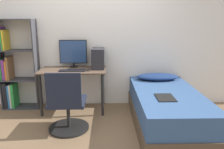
{
  "coord_description": "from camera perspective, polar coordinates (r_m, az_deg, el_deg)",
  "views": [
    {
      "loc": [
        0.24,
        -2.65,
        1.57
      ],
      "look_at": [
        0.32,
        0.63,
        0.75
      ],
      "focal_mm": 35.0,
      "sensor_mm": 36.0,
      "label": 1
    }
  ],
  "objects": [
    {
      "name": "wall_back",
      "position": [
        4.03,
        -4.9,
        9.42
      ],
      "size": [
        8.0,
        0.05,
        2.5
      ],
      "color": "silver",
      "rests_on": "ground_plane"
    },
    {
      "name": "keyboard",
      "position": [
        3.7,
        -10.33,
        1.06
      ],
      "size": [
        0.43,
        0.13,
        0.02
      ],
      "color": "black",
      "rests_on": "desk"
    },
    {
      "name": "desk",
      "position": [
        3.84,
        -10.13,
        -0.32
      ],
      "size": [
        1.12,
        0.6,
        0.74
      ],
      "color": "brown",
      "rests_on": "ground_plane"
    },
    {
      "name": "monitor",
      "position": [
        3.97,
        -10.1,
        5.63
      ],
      "size": [
        0.49,
        0.16,
        0.49
      ],
      "color": "black",
      "rests_on": "desk"
    },
    {
      "name": "office_chair",
      "position": [
        3.21,
        -11.61,
        -8.8
      ],
      "size": [
        0.59,
        0.59,
        0.91
      ],
      "color": "black",
      "rests_on": "ground_plane"
    },
    {
      "name": "magazine",
      "position": [
        3.07,
        13.75,
        -5.87
      ],
      "size": [
        0.24,
        0.32,
        0.01
      ],
      "color": "black",
      "rests_on": "bed"
    },
    {
      "name": "pillow",
      "position": [
        3.95,
        11.8,
        -0.57
      ],
      "size": [
        0.73,
        0.36,
        0.11
      ],
      "color": "navy",
      "rests_on": "bed"
    },
    {
      "name": "bookshelf",
      "position": [
        4.27,
        -24.57,
        1.09
      ],
      "size": [
        0.65,
        0.3,
        1.59
      ],
      "color": "#38383D",
      "rests_on": "ground_plane"
    },
    {
      "name": "ground_plane",
      "position": [
        3.09,
        -5.95,
        -16.57
      ],
      "size": [
        14.0,
        14.0,
        0.0
      ],
      "primitive_type": "plane",
      "color": "brown"
    },
    {
      "name": "pc_tower",
      "position": [
        3.83,
        -3.67,
        4.24
      ],
      "size": [
        0.22,
        0.37,
        0.35
      ],
      "color": "#232328",
      "rests_on": "desk"
    },
    {
      "name": "bed",
      "position": [
        3.44,
        14.02,
        -8.69
      ],
      "size": [
        0.97,
        1.86,
        0.54
      ],
      "color": "#4C3D2D",
      "rests_on": "ground_plane"
    },
    {
      "name": "mouse",
      "position": [
        3.66,
        -6.23,
        1.09
      ],
      "size": [
        0.06,
        0.09,
        0.02
      ],
      "color": "black",
      "rests_on": "desk"
    }
  ]
}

